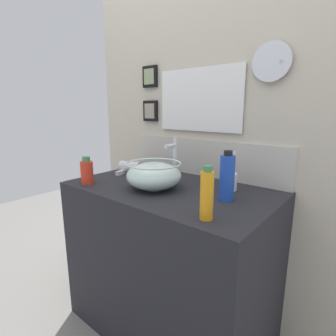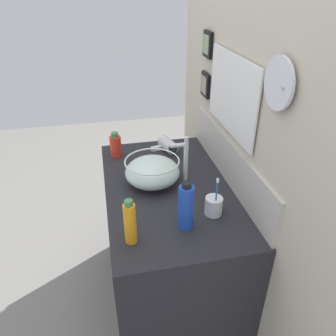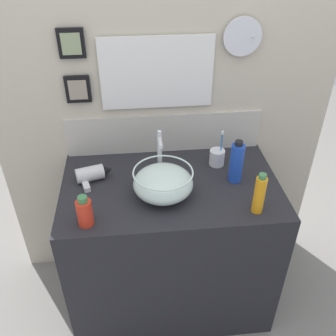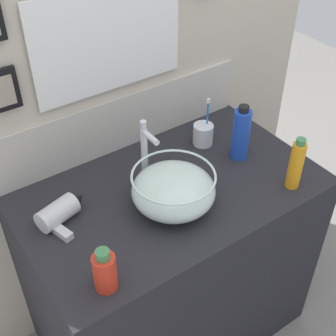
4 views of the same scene
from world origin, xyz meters
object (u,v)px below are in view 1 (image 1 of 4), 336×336
object	(u,v)px
glass_bowl_sink	(154,175)
faucet	(174,158)
spray_bottle	(227,177)
hair_drier	(132,168)
shampoo_bottle	(207,194)
toothbrush_cup	(229,181)
lotion_bottle	(87,172)

from	to	relation	value
glass_bowl_sink	faucet	size ratio (longest dim) A/B	1.13
glass_bowl_sink	spray_bottle	xyz separation A→B (m)	(0.36, 0.08, 0.03)
faucet	spray_bottle	bearing A→B (deg)	-13.34
hair_drier	shampoo_bottle	distance (m)	0.80
faucet	spray_bottle	distance (m)	0.37
hair_drier	toothbrush_cup	size ratio (longest dim) A/B	0.96
toothbrush_cup	shampoo_bottle	size ratio (longest dim) A/B	0.97
shampoo_bottle	glass_bowl_sink	bearing A→B (deg)	158.87
faucet	spray_bottle	xyz separation A→B (m)	(0.36, -0.09, -0.03)
faucet	spray_bottle	world-z (taller)	faucet
toothbrush_cup	spray_bottle	size ratio (longest dim) A/B	0.88
faucet	toothbrush_cup	distance (m)	0.32
spray_bottle	shampoo_bottle	bearing A→B (deg)	-80.04
shampoo_bottle	toothbrush_cup	bearing A→B (deg)	104.84
toothbrush_cup	glass_bowl_sink	bearing A→B (deg)	-143.40
lotion_bottle	spray_bottle	distance (m)	0.75
lotion_bottle	glass_bowl_sink	bearing A→B (deg)	24.92
hair_drier	shampoo_bottle	bearing A→B (deg)	-22.84
lotion_bottle	shampoo_bottle	world-z (taller)	shampoo_bottle
glass_bowl_sink	toothbrush_cup	world-z (taller)	toothbrush_cup
glass_bowl_sink	shampoo_bottle	size ratio (longest dim) A/B	1.37
hair_drier	glass_bowl_sink	bearing A→B (deg)	-24.86
glass_bowl_sink	hair_drier	world-z (taller)	glass_bowl_sink
hair_drier	spray_bottle	xyz separation A→B (m)	(0.70, -0.07, 0.07)
glass_bowl_sink	faucet	bearing A→B (deg)	90.00
glass_bowl_sink	shampoo_bottle	world-z (taller)	shampoo_bottle
glass_bowl_sink	spray_bottle	distance (m)	0.37
toothbrush_cup	spray_bottle	world-z (taller)	spray_bottle
spray_bottle	lotion_bottle	bearing A→B (deg)	-161.24
hair_drier	faucet	bearing A→B (deg)	1.99
glass_bowl_sink	spray_bottle	bearing A→B (deg)	12.45
faucet	hair_drier	world-z (taller)	faucet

